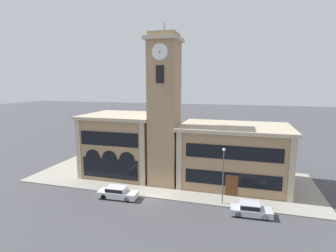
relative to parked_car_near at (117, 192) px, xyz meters
name	(u,v)px	position (x,y,z in m)	size (l,w,h in m)	color
ground_plane	(153,198)	(4.17, 1.12, -0.76)	(300.00, 300.00, 0.00)	#424247
sidewalk_kerb	(169,178)	(4.17, 8.36, -0.68)	(40.50, 14.47, 0.15)	gray
clock_tower	(164,111)	(4.17, 6.19, 9.47)	(4.45, 4.45, 21.54)	#9E7F5B
town_hall_left_wing	(124,144)	(-3.27, 8.92, 3.90)	(11.22, 9.98, 9.28)	#9E7F5B
town_hall_right_wing	(234,155)	(13.38, 8.93, 3.40)	(14.77, 9.98, 8.26)	#9E7F5B
parked_car_near	(117,192)	(0.00, 0.00, 0.00)	(4.93, 1.98, 1.45)	silver
parked_car_mid	(251,209)	(15.56, 0.00, -0.02)	(4.34, 1.97, 1.42)	#B2B7C1
street_lamp	(223,168)	(12.47, 1.86, 3.63)	(0.36, 0.36, 6.58)	#4C4C51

